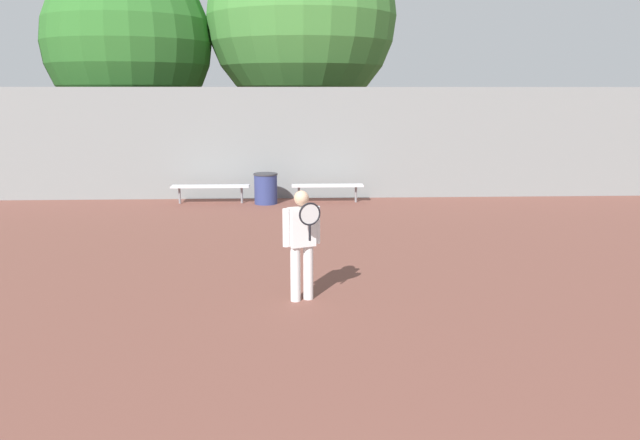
{
  "coord_description": "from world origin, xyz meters",
  "views": [
    {
      "loc": [
        -0.73,
        -0.92,
        2.89
      ],
      "look_at": [
        -0.31,
        8.68,
        0.9
      ],
      "focal_mm": 35.0,
      "sensor_mm": 36.0,
      "label": 1
    }
  ],
  "objects_px": {
    "bench_courtside_far": "(210,187)",
    "trash_bin": "(266,188)",
    "tennis_player": "(302,239)",
    "tree_dark_dense": "(302,18)",
    "tree_green_tall": "(128,43)",
    "bench_courtside_near": "(327,186)"
  },
  "relations": [
    {
      "from": "tennis_player",
      "to": "tree_green_tall",
      "type": "relative_size",
      "value": 0.22
    },
    {
      "from": "bench_courtside_near",
      "to": "tree_dark_dense",
      "type": "distance_m",
      "value": 6.76
    },
    {
      "from": "tree_dark_dense",
      "to": "tree_green_tall",
      "type": "bearing_deg",
      "value": -174.53
    },
    {
      "from": "tree_dark_dense",
      "to": "bench_courtside_near",
      "type": "bearing_deg",
      "value": -83.03
    },
    {
      "from": "bench_courtside_near",
      "to": "trash_bin",
      "type": "distance_m",
      "value": 1.62
    },
    {
      "from": "bench_courtside_far",
      "to": "trash_bin",
      "type": "distance_m",
      "value": 1.45
    },
    {
      "from": "tennis_player",
      "to": "tree_dark_dense",
      "type": "relative_size",
      "value": 0.19
    },
    {
      "from": "bench_courtside_near",
      "to": "bench_courtside_far",
      "type": "distance_m",
      "value": 3.06
    },
    {
      "from": "bench_courtside_near",
      "to": "trash_bin",
      "type": "bearing_deg",
      "value": -176.11
    },
    {
      "from": "trash_bin",
      "to": "tree_dark_dense",
      "type": "bearing_deg",
      "value": 77.96
    },
    {
      "from": "bench_courtside_far",
      "to": "tree_green_tall",
      "type": "bearing_deg",
      "value": 124.94
    },
    {
      "from": "tennis_player",
      "to": "tree_green_tall",
      "type": "distance_m",
      "value": 13.6
    },
    {
      "from": "bench_courtside_far",
      "to": "trash_bin",
      "type": "bearing_deg",
      "value": -4.35
    },
    {
      "from": "tennis_player",
      "to": "trash_bin",
      "type": "relative_size",
      "value": 1.96
    },
    {
      "from": "trash_bin",
      "to": "tree_green_tall",
      "type": "relative_size",
      "value": 0.11
    },
    {
      "from": "tennis_player",
      "to": "bench_courtside_far",
      "type": "relative_size",
      "value": 0.77
    },
    {
      "from": "tennis_player",
      "to": "bench_courtside_near",
      "type": "bearing_deg",
      "value": 61.9
    },
    {
      "from": "bench_courtside_far",
      "to": "trash_bin",
      "type": "xyz_separation_m",
      "value": [
        1.45,
        -0.11,
        -0.03
      ]
    },
    {
      "from": "trash_bin",
      "to": "tree_dark_dense",
      "type": "height_order",
      "value": "tree_dark_dense"
    },
    {
      "from": "bench_courtside_near",
      "to": "bench_courtside_far",
      "type": "relative_size",
      "value": 0.93
    },
    {
      "from": "tennis_player",
      "to": "tree_green_tall",
      "type": "bearing_deg",
      "value": 91.12
    },
    {
      "from": "bench_courtside_far",
      "to": "tree_dark_dense",
      "type": "relative_size",
      "value": 0.25
    }
  ]
}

